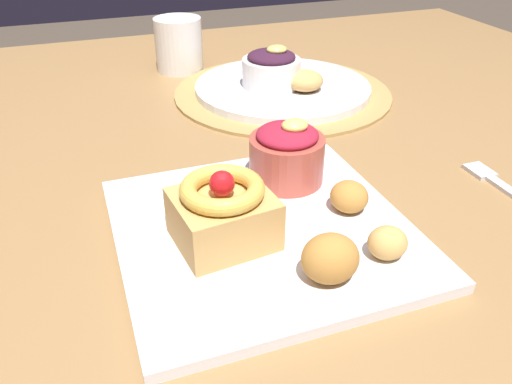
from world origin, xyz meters
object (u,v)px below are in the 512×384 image
at_px(fritter_front, 388,243).
at_px(back_plate, 283,87).
at_px(fritter_back, 330,258).
at_px(back_ramekin, 271,69).
at_px(fritter_middle, 349,197).
at_px(front_plate, 263,231).
at_px(fork, 499,184).
at_px(berry_ramekin, 287,154).
at_px(cake_slice, 223,212).
at_px(back_pastry, 305,81).
at_px(coffee_mug, 179,45).

height_order(fritter_front, back_plate, fritter_front).
xyz_separation_m(fritter_back, back_ramekin, (0.12, 0.45, 0.01)).
distance_m(fritter_middle, back_plate, 0.37).
xyz_separation_m(front_plate, fritter_front, (0.09, -0.08, 0.02)).
distance_m(back_ramekin, fork, 0.39).
bearing_deg(berry_ramekin, cake_slice, -139.15).
relative_size(berry_ramekin, fritter_back, 1.66).
relative_size(fritter_back, back_plate, 0.18).
distance_m(fritter_front, fork, 0.22).
relative_size(fritter_front, back_pastry, 0.64).
relative_size(berry_ramekin, back_plate, 0.29).
distance_m(front_plate, back_plate, 0.40).
bearing_deg(fritter_front, coffee_mug, 94.70).
relative_size(cake_slice, back_plate, 0.34).
relative_size(fritter_middle, back_pastry, 0.70).
xyz_separation_m(berry_ramekin, fritter_front, (0.03, -0.16, -0.02)).
xyz_separation_m(back_ramekin, back_pastry, (0.04, -0.04, -0.01)).
height_order(front_plate, back_plate, back_plate).
xyz_separation_m(fritter_middle, back_ramekin, (0.05, 0.36, 0.02)).
relative_size(front_plate, back_ramekin, 3.06).
distance_m(fritter_middle, coffee_mug, 0.54).
xyz_separation_m(front_plate, coffee_mug, (0.04, 0.54, 0.04)).
height_order(back_ramekin, coffee_mug, coffee_mug).
xyz_separation_m(fritter_front, back_plate, (0.08, 0.44, -0.02)).
height_order(fritter_back, fork, fritter_back).
bearing_deg(fritter_back, fritter_front, 8.52).
xyz_separation_m(fritter_middle, fritter_back, (-0.07, -0.09, 0.01)).
bearing_deg(fritter_back, fork, 18.52).
height_order(back_ramekin, back_pastry, back_ramekin).
distance_m(berry_ramekin, fritter_front, 0.16).
bearing_deg(berry_ramekin, back_ramekin, 72.10).
height_order(fritter_front, back_ramekin, back_ramekin).
distance_m(back_plate, coffee_mug, 0.22).
relative_size(berry_ramekin, fritter_middle, 2.07).
xyz_separation_m(fritter_middle, fork, (0.20, -0.00, -0.03)).
bearing_deg(coffee_mug, cake_slice, -98.44).
height_order(fritter_back, back_plate, fritter_back).
bearing_deg(coffee_mug, back_ramekin, -58.94).
bearing_deg(back_plate, cake_slice, -119.89).
xyz_separation_m(fritter_back, back_plate, (0.14, 0.45, -0.02)).
bearing_deg(fritter_middle, front_plate, 178.12).
bearing_deg(coffee_mug, fritter_middle, -84.12).
xyz_separation_m(cake_slice, back_plate, (0.21, 0.37, -0.03)).
relative_size(cake_slice, back_ramekin, 1.04).
bearing_deg(fork, back_plate, 19.69).
bearing_deg(fritter_middle, back_ramekin, 81.50).
distance_m(fritter_back, coffee_mug, 0.63).
xyz_separation_m(back_ramekin, fork, (0.15, -0.36, -0.04)).
bearing_deg(berry_ramekin, fritter_back, -100.36).
xyz_separation_m(front_plate, back_plate, (0.17, 0.36, 0.01)).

